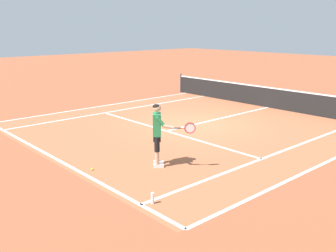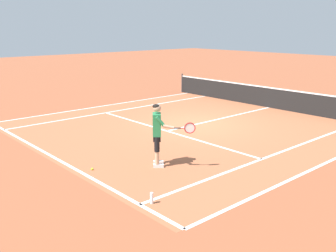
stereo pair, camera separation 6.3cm
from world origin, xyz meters
TOP-DOWN VIEW (x-y plane):
  - ground_plane at (0.00, 0.00)m, footprint 80.00×80.00m
  - court_inner_surface at (0.00, -0.55)m, footprint 10.98×11.20m
  - line_baseline at (0.00, -5.95)m, footprint 10.98×0.10m
  - line_service at (0.00, -1.55)m, footprint 8.23×0.10m
  - line_centre_service at (0.00, 1.65)m, footprint 0.10×6.40m
  - line_singles_left at (-4.12, -0.55)m, footprint 0.10×10.80m
  - line_singles_right at (4.12, -0.55)m, footprint 0.10×10.80m
  - line_doubles_left at (-5.49, -0.55)m, footprint 0.10×10.80m
  - line_doubles_right at (5.49, -0.55)m, footprint 0.10×10.80m
  - tennis_net at (0.00, 4.85)m, footprint 11.96×0.08m
  - tennis_player at (2.54, -4.11)m, footprint 1.13×0.81m
  - tennis_ball_near_feet at (1.65, -5.64)m, footprint 0.07×0.07m
  - water_bottle at (4.24, -5.72)m, footprint 0.07×0.07m

SIDE VIEW (x-z plane):
  - ground_plane at x=0.00m, z-range 0.00..0.00m
  - court_inner_surface at x=0.00m, z-range 0.00..0.00m
  - line_baseline at x=0.00m, z-range 0.00..0.01m
  - line_service at x=0.00m, z-range 0.00..0.01m
  - line_centre_service at x=0.00m, z-range 0.00..0.01m
  - line_singles_left at x=-4.12m, z-range 0.00..0.01m
  - line_singles_right at x=4.12m, z-range 0.00..0.01m
  - line_doubles_left at x=-5.49m, z-range 0.00..0.01m
  - line_doubles_right at x=5.49m, z-range 0.00..0.01m
  - tennis_ball_near_feet at x=1.65m, z-range 0.00..0.07m
  - water_bottle at x=4.24m, z-range 0.00..0.25m
  - tennis_net at x=0.00m, z-range -0.04..1.03m
  - tennis_player at x=2.54m, z-range 0.13..1.85m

